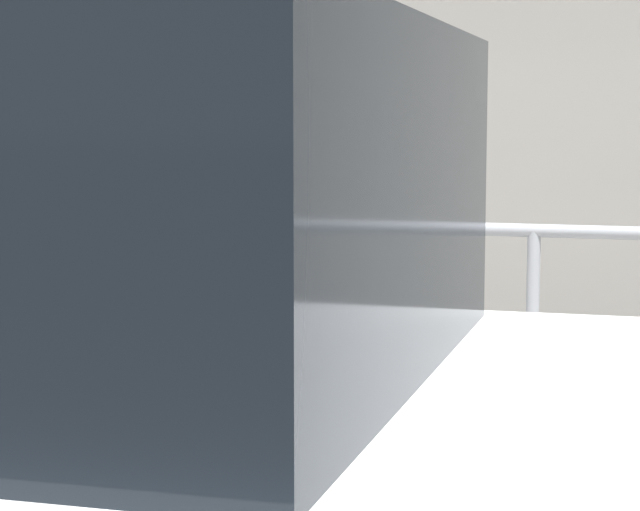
# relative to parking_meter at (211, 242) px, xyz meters

# --- Properties ---
(sidewalk_curb) EXTENTS (36.00, 2.30, 0.14)m
(sidewalk_curb) POSITION_rel_parking_meter_xyz_m (-0.08, 0.85, -1.15)
(sidewalk_curb) COLOR #9E9B93
(sidewalk_curb) RESTS_ON ground
(parking_meter) EXTENTS (0.16, 0.17, 1.51)m
(parking_meter) POSITION_rel_parking_meter_xyz_m (0.00, 0.00, 0.00)
(parking_meter) COLOR slate
(parking_meter) RESTS_ON sidewalk_curb
(pedestrian_at_meter) EXTENTS (0.61, 0.71, 1.69)m
(pedestrian_at_meter) POSITION_rel_parking_meter_xyz_m (0.48, 0.06, -0.11)
(pedestrian_at_meter) COLOR brown
(pedestrian_at_meter) RESTS_ON sidewalk_curb
(background_railing) EXTENTS (24.06, 0.06, 1.01)m
(background_railing) POSITION_rel_parking_meter_xyz_m (-0.08, 1.75, -0.36)
(background_railing) COLOR gray
(background_railing) RESTS_ON sidewalk_curb
(backdrop_wall) EXTENTS (32.00, 0.50, 3.77)m
(backdrop_wall) POSITION_rel_parking_meter_xyz_m (-0.08, 3.84, 0.66)
(backdrop_wall) COLOR gray
(backdrop_wall) RESTS_ON ground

